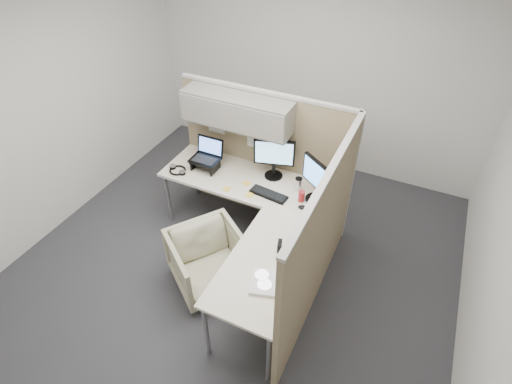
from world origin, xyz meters
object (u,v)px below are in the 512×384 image
at_px(office_chair, 209,259).
at_px(keyboard, 269,194).
at_px(desk, 253,212).
at_px(monitor_left, 274,156).

relative_size(office_chair, keyboard, 1.75).
distance_m(desk, office_chair, 0.64).
height_order(office_chair, monitor_left, monitor_left).
bearing_deg(keyboard, office_chair, -106.32).
xyz_separation_m(office_chair, keyboard, (0.32, 0.75, 0.39)).
height_order(desk, monitor_left, monitor_left).
bearing_deg(desk, monitor_left, 92.99).
xyz_separation_m(monitor_left, keyboard, (0.08, -0.32, -0.26)).
distance_m(office_chair, keyboard, 0.90).
relative_size(desk, keyboard, 4.95).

